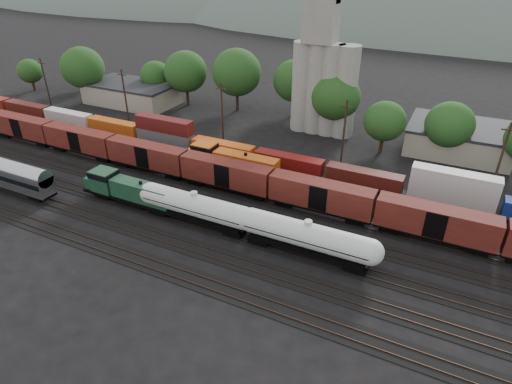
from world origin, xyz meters
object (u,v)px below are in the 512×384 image
at_px(orange_locomotive, 229,161).
at_px(grain_silo, 323,78).
at_px(green_locomotive, 126,189).
at_px(tank_car_a, 195,206).

relative_size(orange_locomotive, grain_silo, 0.65).
relative_size(green_locomotive, tank_car_a, 0.92).
relative_size(tank_car_a, grain_silo, 0.63).
height_order(green_locomotive, grain_silo, grain_silo).
distance_m(tank_car_a, grain_silo, 42.06).
distance_m(green_locomotive, grain_silo, 44.94).
bearing_deg(orange_locomotive, grain_silo, 74.53).
bearing_deg(orange_locomotive, tank_car_a, -78.37).
distance_m(green_locomotive, tank_car_a, 12.09).
height_order(tank_car_a, orange_locomotive, tank_car_a).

